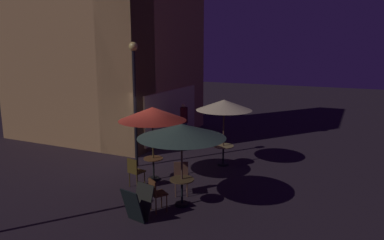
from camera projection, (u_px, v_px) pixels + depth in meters
The scene contains 14 objects.
ground_plane at pixel (142, 171), 12.49m from camera, with size 60.00×60.00×0.00m, color #2B2028.
cafe_building at pixel (114, 45), 15.77m from camera, with size 6.59×7.42×8.54m.
street_lamp_near_corner at pixel (135, 84), 12.37m from camera, with size 0.30×0.30×4.35m.
menu_sandwich_board at pixel (138, 204), 8.86m from camera, with size 0.73×0.66×0.86m.
cafe_table_0 at pixel (223, 151), 13.00m from camera, with size 0.75×0.75×0.72m.
cafe_table_1 at pixel (182, 187), 9.71m from camera, with size 0.65×0.65×0.74m.
cafe_table_2 at pixel (153, 165), 11.58m from camera, with size 0.62×0.62×0.72m.
patio_umbrella_0 at pixel (224, 105), 12.67m from camera, with size 1.97×1.97×2.38m.
patio_umbrella_1 at pixel (182, 131), 9.40m from camera, with size 2.32×2.32×2.24m.
patio_umbrella_2 at pixel (152, 114), 11.25m from camera, with size 2.12×2.12×2.36m.
cafe_chair_0 at pixel (181, 175), 10.46m from camera, with size 0.56×0.56×0.93m.
cafe_chair_1 at pixel (156, 192), 9.31m from camera, with size 0.53×0.53×0.88m.
cafe_chair_2 at pixel (135, 170), 10.92m from camera, with size 0.47×0.47×0.92m.
patron_standing_0 at pixel (184, 123), 15.75m from camera, with size 0.33×0.33×1.82m.
Camera 1 is at (-10.04, -6.60, 4.22)m, focal length 33.98 mm.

